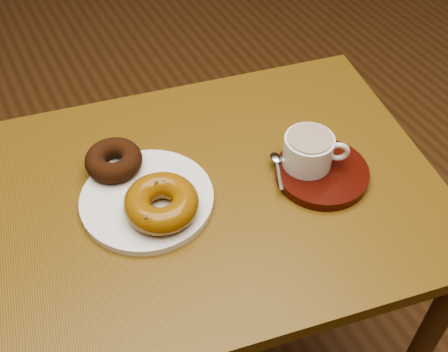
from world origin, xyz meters
name	(u,v)px	position (x,y,z in m)	size (l,w,h in m)	color
ground	(183,345)	(0.00, 0.00, 0.00)	(6.00, 6.00, 0.00)	brown
cafe_table	(214,229)	(0.05, -0.10, 0.59)	(0.84, 0.68, 0.70)	brown
donut_plate	(147,199)	(-0.06, -0.08, 0.71)	(0.22, 0.22, 0.01)	white
donut_cinnamon	(114,160)	(-0.08, 0.01, 0.74)	(0.10, 0.10, 0.04)	black
donut_caramel	(161,203)	(-0.05, -0.12, 0.74)	(0.13, 0.13, 0.04)	#8B570F
saucer	(322,173)	(0.23, -0.16, 0.71)	(0.16, 0.16, 0.02)	#370C07
coffee_cup	(309,150)	(0.21, -0.14, 0.75)	(0.10, 0.08, 0.06)	white
teaspoon	(277,161)	(0.17, -0.11, 0.72)	(0.04, 0.08, 0.01)	silver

